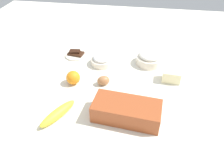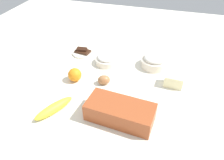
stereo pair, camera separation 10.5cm
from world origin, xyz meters
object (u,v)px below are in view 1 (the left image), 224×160
at_px(egg_near_butter, 103,81).
at_px(chocolate_plate, 76,54).
at_px(orange_fruit, 73,78).
at_px(sugar_bowl, 102,60).
at_px(flour_bowl, 149,58).
at_px(banana, 58,113).
at_px(loaf_pan, 127,111).
at_px(butter_block, 171,76).

xyz_separation_m(egg_near_butter, chocolate_plate, (0.22, -0.25, -0.01)).
bearing_deg(orange_fruit, sugar_bowl, -118.96).
distance_m(sugar_bowl, egg_near_butter, 0.19).
xyz_separation_m(flour_bowl, chocolate_plate, (0.44, -0.02, -0.03)).
distance_m(flour_bowl, orange_fruit, 0.45).
xyz_separation_m(sugar_bowl, chocolate_plate, (0.18, -0.06, -0.02)).
bearing_deg(chocolate_plate, sugar_bowl, 160.01).
bearing_deg(flour_bowl, banana, 52.05).
relative_size(loaf_pan, sugar_bowl, 2.24).
xyz_separation_m(loaf_pan, chocolate_plate, (0.36, -0.46, -0.03)).
bearing_deg(loaf_pan, chocolate_plate, -46.41).
distance_m(flour_bowl, sugar_bowl, 0.27).
xyz_separation_m(orange_fruit, chocolate_plate, (0.07, -0.26, -0.02)).
bearing_deg(chocolate_plate, loaf_pan, 128.11).
relative_size(butter_block, egg_near_butter, 1.42).
bearing_deg(butter_block, flour_bowl, -51.47).
height_order(butter_block, egg_near_butter, butter_block).
height_order(flour_bowl, egg_near_butter, flour_bowl).
distance_m(egg_near_butter, chocolate_plate, 0.33).
relative_size(loaf_pan, chocolate_plate, 2.24).
bearing_deg(loaf_pan, banana, 13.43).
height_order(sugar_bowl, butter_block, sugar_bowl).
relative_size(loaf_pan, egg_near_butter, 4.59).
bearing_deg(banana, butter_block, -145.76).
xyz_separation_m(orange_fruit, butter_block, (-0.49, -0.10, -0.01)).
height_order(butter_block, chocolate_plate, butter_block).
relative_size(flour_bowl, orange_fruit, 2.11).
xyz_separation_m(loaf_pan, orange_fruit, (0.29, -0.19, -0.01)).
height_order(flour_bowl, chocolate_plate, flour_bowl).
bearing_deg(loaf_pan, egg_near_butter, -50.85).
relative_size(flour_bowl, banana, 0.78).
height_order(flour_bowl, sugar_bowl, flour_bowl).
relative_size(loaf_pan, flour_bowl, 1.97).
bearing_deg(egg_near_butter, butter_block, -165.92).
bearing_deg(flour_bowl, sugar_bowl, 9.85).
relative_size(loaf_pan, banana, 1.53).
relative_size(orange_fruit, egg_near_butter, 1.11).
relative_size(flour_bowl, butter_block, 1.64).
distance_m(orange_fruit, chocolate_plate, 0.27).
xyz_separation_m(loaf_pan, egg_near_butter, (0.14, -0.21, -0.02)).
bearing_deg(loaf_pan, butter_block, -119.15).
xyz_separation_m(banana, butter_block, (-0.49, -0.33, 0.01)).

